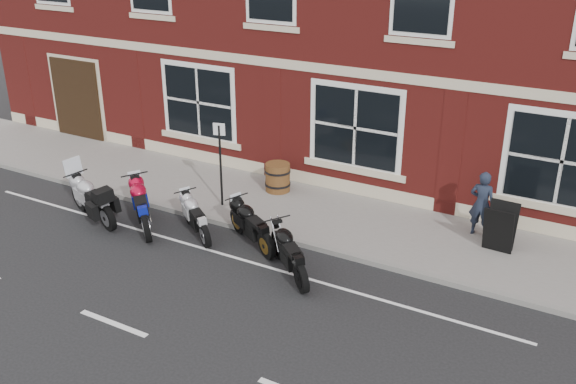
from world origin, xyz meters
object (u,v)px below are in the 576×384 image
Objects in this scene: pedestrian_left at (482,204)px; barrel_planter at (278,177)px; moto_sport_black at (252,223)px; moto_naked_black at (290,250)px; parking_sign at (220,159)px; moto_sport_red at (144,203)px; moto_touring_silver at (92,197)px; a_board_sign at (500,228)px; moto_sport_silver at (197,215)px.

pedestrian_left reaches higher than barrel_planter.
moto_sport_black is 2.37× the size of barrel_planter.
moto_sport_black is 1.10× the size of moto_naked_black.
moto_sport_black is 0.84× the size of parking_sign.
barrel_planter is (-0.93, 2.75, -0.03)m from moto_sport_black.
moto_sport_black is at bearing 105.00° from moto_naked_black.
moto_sport_red is at bearing 26.00° from pedestrian_left.
pedestrian_left is at bearing 0.54° from barrel_planter.
moto_sport_red is 2.84m from moto_sport_black.
barrel_planter is at bearing -22.16° from moto_touring_silver.
moto_sport_black is 2.90m from barrel_planter.
moto_sport_black is at bearing -36.82° from moto_sport_red.
moto_naked_black is at bearing -138.04° from a_board_sign.
moto_touring_silver is 1.20× the size of moto_sport_red.
moto_touring_silver reaches higher than moto_naked_black.
parking_sign is (1.09, 1.72, 0.79)m from moto_sport_red.
parking_sign reaches higher than moto_sport_red.
pedestrian_left is 5.42m from barrel_planter.
barrel_planter is at bearing 75.94° from moto_naked_black.
parking_sign is (-0.78, -1.51, 0.88)m from barrel_planter.
moto_sport_silver is at bearing -156.31° from a_board_sign.
moto_sport_black is (4.17, 0.80, -0.06)m from moto_touring_silver.
moto_naked_black reaches higher than barrel_planter.
moto_sport_red reaches higher than moto_sport_silver.
moto_sport_black reaches higher than moto_sport_silver.
a_board_sign is (9.21, 3.07, 0.07)m from moto_touring_silver.
moto_touring_silver is 4.25m from moto_sport_black.
pedestrian_left is at bearing 138.99° from a_board_sign.
moto_touring_silver is at bearing -154.34° from parking_sign.
moto_naked_black reaches higher than moto_sport_black.
moto_sport_red is 1.09× the size of moto_sport_silver.
moto_touring_silver is 9.70m from a_board_sign.
parking_sign reaches higher than moto_touring_silver.
pedestrian_left is (5.89, 3.02, 0.41)m from moto_sport_silver.
a_board_sign is at bearing -8.57° from moto_naked_black.
moto_sport_silver is (2.76, 0.58, -0.09)m from moto_touring_silver.
moto_naked_black is at bearing -68.89° from moto_touring_silver.
a_board_sign is 0.49× the size of parking_sign.
parking_sign reaches higher than moto_sport_black.
moto_sport_red is 1.07× the size of moto_naked_black.
moto_sport_silver is 1.74m from parking_sign.
moto_sport_red is 4.21m from moto_naked_black.
barrel_planter is at bearing 49.55° from moto_sport_black.
moto_sport_black is at bearing -58.90° from moto_touring_silver.
barrel_planter is at bearing 27.08° from moto_sport_silver.
moto_touring_silver is 1.31× the size of moto_sport_silver.
a_board_sign is at bearing -27.22° from moto_sport_red.
moto_sport_silver is at bearing -57.88° from moto_touring_silver.
moto_sport_red is at bearing 130.65° from moto_sport_black.
barrel_planter is (0.48, 2.97, 0.01)m from moto_sport_silver.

